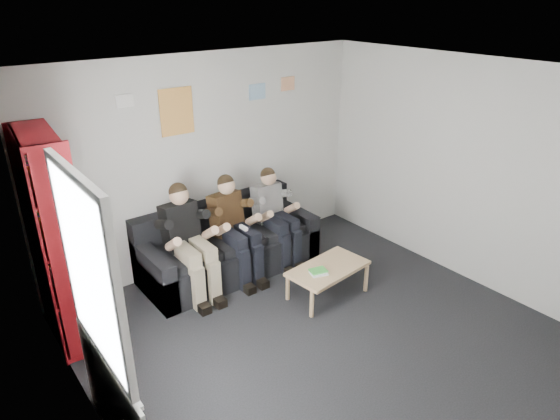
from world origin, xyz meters
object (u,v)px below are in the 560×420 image
at_px(bookshelf, 56,241).
at_px(person_left, 190,242).
at_px(person_middle, 235,229).
at_px(coffee_table, 328,270).
at_px(sofa, 228,248).
at_px(person_right, 276,217).

relative_size(bookshelf, person_left, 1.62).
bearing_deg(person_middle, coffee_table, -67.42).
bearing_deg(person_left, coffee_table, -43.48).
bearing_deg(person_middle, person_left, 172.00).
bearing_deg(person_left, bookshelf, 172.47).
distance_m(sofa, bookshelf, 2.16).
relative_size(sofa, bookshelf, 1.03).
xyz_separation_m(bookshelf, person_left, (1.38, -0.09, -0.42)).
bearing_deg(person_right, person_left, -178.96).
relative_size(coffee_table, person_left, 0.71).
bearing_deg(sofa, person_middle, -90.00).
bearing_deg(bookshelf, person_middle, 3.00).
xyz_separation_m(person_left, person_right, (1.26, 0.00, -0.03)).
distance_m(bookshelf, person_left, 1.45).
relative_size(sofa, person_middle, 1.72).
bearing_deg(person_left, person_middle, -3.72).
distance_m(sofa, coffee_table, 1.37).
distance_m(person_left, person_middle, 0.63).
height_order(coffee_table, person_middle, person_middle).
bearing_deg(person_right, coffee_table, -90.17).
height_order(person_left, person_right, person_left).
xyz_separation_m(coffee_table, person_right, (0.02, 1.03, 0.31)).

